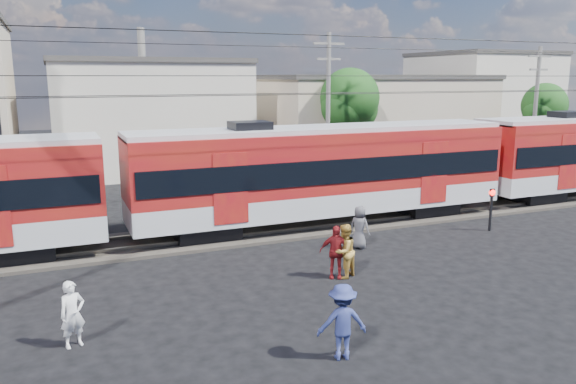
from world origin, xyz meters
name	(u,v)px	position (x,y,z in m)	size (l,w,h in m)	color
ground	(377,302)	(0.00, 0.00, 0.00)	(120.00, 120.00, 0.00)	black
track_bed	(273,229)	(0.00, 8.00, 0.06)	(70.00, 3.40, 0.12)	#2D2823
rail_near	(280,231)	(0.00, 7.25, 0.18)	(70.00, 0.12, 0.12)	#59544C
rail_far	(266,222)	(0.00, 8.75, 0.18)	(70.00, 0.12, 0.12)	#59544C
commuter_train	(328,169)	(2.49, 8.00, 2.40)	(50.30, 3.08, 4.17)	black
catenary	(29,108)	(-8.65, 8.00, 5.14)	(70.00, 9.30, 7.52)	black
building_midwest	(145,114)	(-2.00, 27.00, 3.66)	(12.24, 12.24, 7.30)	#B8AFA1
building_mideast	(369,118)	(14.00, 24.00, 3.16)	(16.32, 10.20, 6.30)	tan
building_east	(480,99)	(28.00, 28.00, 4.16)	(10.20, 10.20, 8.30)	#B8AFA1
utility_pole_mid	(328,107)	(6.00, 15.00, 4.53)	(1.80, 0.24, 8.50)	slate
utility_pole_east	(535,108)	(20.00, 14.00, 4.28)	(1.80, 0.24, 8.00)	slate
tree_near	(352,102)	(9.19, 18.09, 4.66)	(3.82, 3.64, 6.72)	#382619
tree_far	(545,108)	(24.19, 17.09, 3.99)	(3.36, 3.12, 5.76)	#382619
pedestrian_a	(73,314)	(-7.89, 0.49, 0.79)	(0.58, 0.38, 1.59)	white
pedestrian_b	(344,251)	(0.08, 2.09, 0.86)	(0.83, 0.65, 1.72)	gold
pedestrian_c	(342,322)	(-2.42, -2.43, 0.87)	(1.12, 0.64, 1.73)	navy
pedestrian_d	(335,252)	(-0.18, 2.18, 0.84)	(0.99, 0.41, 1.68)	maroon
pedestrian_e	(360,227)	(2.06, 4.57, 0.79)	(0.77, 0.50, 1.58)	#4D4C52
crossing_signal	(491,202)	(8.16, 4.57, 1.21)	(0.25, 0.25, 1.75)	black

